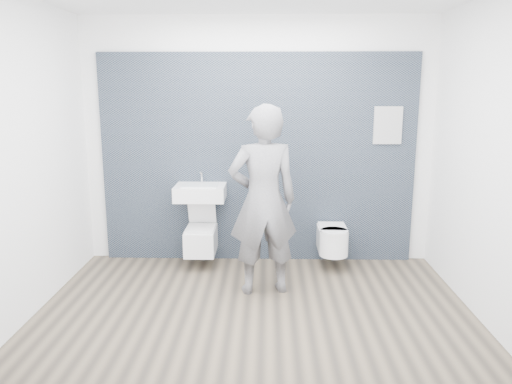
{
  "coord_description": "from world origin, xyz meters",
  "views": [
    {
      "loc": [
        0.12,
        -4.23,
        2.04
      ],
      "look_at": [
        0.0,
        0.6,
        1.0
      ],
      "focal_mm": 35.0,
      "sensor_mm": 36.0,
      "label": 1
    }
  ],
  "objects_px": {
    "toilet_rounded": "(333,240)",
    "toilet_square": "(201,238)",
    "washbasin": "(200,192)",
    "visitor": "(263,201)"
  },
  "relations": [
    {
      "from": "toilet_rounded",
      "to": "visitor",
      "type": "height_order",
      "value": "visitor"
    },
    {
      "from": "toilet_square",
      "to": "toilet_rounded",
      "type": "relative_size",
      "value": 1.18
    },
    {
      "from": "toilet_square",
      "to": "visitor",
      "type": "bearing_deg",
      "value": -44.58
    },
    {
      "from": "toilet_square",
      "to": "toilet_rounded",
      "type": "bearing_deg",
      "value": -1.26
    },
    {
      "from": "washbasin",
      "to": "visitor",
      "type": "distance_m",
      "value": 1.03
    },
    {
      "from": "toilet_rounded",
      "to": "toilet_square",
      "type": "bearing_deg",
      "value": 178.74
    },
    {
      "from": "toilet_rounded",
      "to": "visitor",
      "type": "distance_m",
      "value": 1.2
    },
    {
      "from": "washbasin",
      "to": "toilet_rounded",
      "type": "bearing_deg",
      "value": -2.35
    },
    {
      "from": "toilet_rounded",
      "to": "visitor",
      "type": "xyz_separation_m",
      "value": [
        -0.78,
        -0.67,
        0.61
      ]
    },
    {
      "from": "washbasin",
      "to": "toilet_square",
      "type": "bearing_deg",
      "value": -90.0
    }
  ]
}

